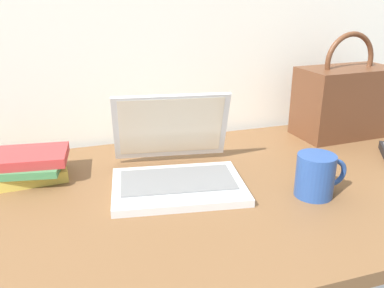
# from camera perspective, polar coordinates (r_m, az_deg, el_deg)

# --- Properties ---
(desk) EXTENTS (1.60, 0.76, 0.03)m
(desk) POSITION_cam_1_polar(r_m,az_deg,el_deg) (0.99, 1.59, -7.16)
(desk) COLOR brown
(desk) RESTS_ON ground
(laptop) EXTENTS (0.35, 0.34, 0.21)m
(laptop) POSITION_cam_1_polar(r_m,az_deg,el_deg) (1.01, -2.30, -2.87)
(laptop) COLOR silver
(laptop) RESTS_ON desk
(coffee_mug) EXTENTS (0.13, 0.09, 0.10)m
(coffee_mug) POSITION_cam_1_polar(r_m,az_deg,el_deg) (0.98, 16.99, -4.14)
(coffee_mug) COLOR #26478C
(coffee_mug) RESTS_ON desk
(handbag) EXTENTS (0.31, 0.17, 0.33)m
(handbag) POSITION_cam_1_polar(r_m,az_deg,el_deg) (1.41, 20.52, 5.78)
(handbag) COLOR #59331E
(handbag) RESTS_ON desk
(book_stack) EXTENTS (0.22, 0.17, 0.07)m
(book_stack) POSITION_cam_1_polar(r_m,az_deg,el_deg) (1.10, -22.22, -2.82)
(book_stack) COLOR #D8BF4C
(book_stack) RESTS_ON desk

